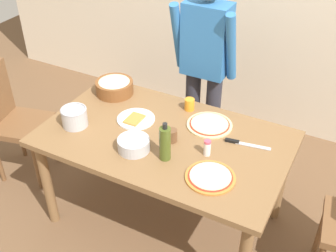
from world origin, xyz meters
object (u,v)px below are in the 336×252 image
object	(u,v)px
pizza_raw_on_board	(210,125)
olive_oil_bottle	(165,143)
cup_orange	(190,104)
mixing_bowl_steel	(134,144)
steel_pot	(74,117)
person_cook	(205,62)
dining_table	(164,147)
salt_shaker	(207,148)
pizza_cooked_on_tray	(210,177)
chair_wooden_left	(12,117)
cup_small_brown	(172,135)
plate_with_slice	(136,119)
popcorn_bowl	(114,86)
chef_knife	(242,143)

from	to	relation	value
pizza_raw_on_board	olive_oil_bottle	bearing A→B (deg)	-103.41
cup_orange	mixing_bowl_steel	bearing A→B (deg)	-100.74
steel_pot	person_cook	bearing A→B (deg)	60.00
person_cook	olive_oil_bottle	size ratio (longest dim) A/B	6.33
dining_table	salt_shaker	distance (m)	0.35
steel_pot	dining_table	bearing A→B (deg)	15.86
olive_oil_bottle	pizza_cooked_on_tray	bearing A→B (deg)	-6.85
chair_wooden_left	olive_oil_bottle	bearing A→B (deg)	-4.72
cup_orange	dining_table	bearing A→B (deg)	-91.03
cup_small_brown	plate_with_slice	bearing A→B (deg)	163.90
person_cook	pizza_cooked_on_tray	size ratio (longest dim) A/B	5.56
person_cook	olive_oil_bottle	distance (m)	0.96
chair_wooden_left	cup_small_brown	world-z (taller)	chair_wooden_left
chair_wooden_left	plate_with_slice	xyz separation A→B (m)	(1.06, 0.15, 0.23)
pizza_cooked_on_tray	steel_pot	size ratio (longest dim) A/B	1.68
plate_with_slice	person_cook	bearing A→B (deg)	73.16
person_cook	olive_oil_bottle	bearing A→B (deg)	-80.30
dining_table	steel_pot	size ratio (longest dim) A/B	9.22
cup_small_brown	salt_shaker	distance (m)	0.25
popcorn_bowl	salt_shaker	bearing A→B (deg)	-21.08
mixing_bowl_steel	cup_small_brown	world-z (taller)	cup_small_brown
dining_table	mixing_bowl_steel	bearing A→B (deg)	-115.94
cup_small_brown	salt_shaker	size ratio (longest dim) A/B	0.80
plate_with_slice	cup_orange	world-z (taller)	cup_orange
olive_oil_bottle	steel_pot	distance (m)	0.70
pizza_cooked_on_tray	chef_knife	distance (m)	0.39
dining_table	cup_small_brown	world-z (taller)	cup_small_brown
pizza_raw_on_board	steel_pot	xyz separation A→B (m)	(-0.80, -0.41, 0.06)
olive_oil_bottle	popcorn_bowl	bearing A→B (deg)	144.37
dining_table	pizza_raw_on_board	xyz separation A→B (m)	(0.21, 0.25, 0.10)
chair_wooden_left	steel_pot	xyz separation A→B (m)	(0.73, -0.09, 0.29)
cup_orange	cup_small_brown	bearing A→B (deg)	-81.45
dining_table	steel_pot	xyz separation A→B (m)	(-0.59, -0.17, 0.16)
olive_oil_bottle	cup_orange	xyz separation A→B (m)	(-0.10, 0.56, -0.07)
cup_orange	steel_pot	bearing A→B (deg)	-138.26
chair_wooden_left	pizza_raw_on_board	xyz separation A→B (m)	(1.53, 0.32, 0.23)
cup_small_brown	cup_orange	bearing A→B (deg)	98.55
chair_wooden_left	pizza_cooked_on_tray	distance (m)	1.76
olive_oil_bottle	plate_with_slice	bearing A→B (deg)	144.35
person_cook	pizza_cooked_on_tray	xyz separation A→B (m)	(0.47, -0.99, -0.17)
chair_wooden_left	steel_pot	bearing A→B (deg)	-7.22
dining_table	cup_orange	distance (m)	0.39
person_cook	chair_wooden_left	bearing A→B (deg)	-146.71
plate_with_slice	olive_oil_bottle	bearing A→B (deg)	-35.65
pizza_raw_on_board	cup_orange	bearing A→B (deg)	150.16
pizza_cooked_on_tray	cup_small_brown	bearing A→B (deg)	149.65
dining_table	popcorn_bowl	xyz separation A→B (m)	(-0.59, 0.30, 0.15)
person_cook	steel_pot	distance (m)	1.07
popcorn_bowl	mixing_bowl_steel	bearing A→B (deg)	-46.79
pizza_raw_on_board	cup_orange	world-z (taller)	cup_orange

